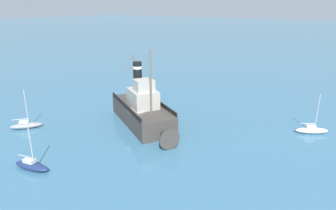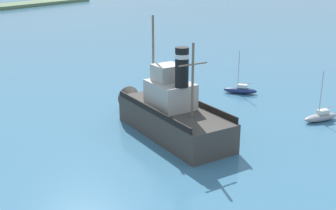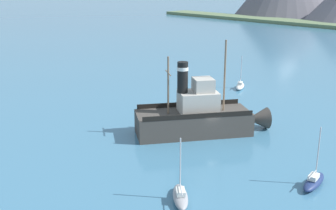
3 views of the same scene
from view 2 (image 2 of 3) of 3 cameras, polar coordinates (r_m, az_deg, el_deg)
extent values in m
plane|color=teal|center=(38.28, 1.03, -2.92)|extent=(600.00, 600.00, 0.00)
cube|color=#423D38|center=(35.94, 0.74, -2.30)|extent=(9.92, 12.56, 2.40)
cone|color=#423D38|center=(41.84, -4.63, 0.61)|extent=(3.25, 3.27, 2.35)
cube|color=#B2ADA3|center=(35.61, 0.31, 1.41)|extent=(4.63, 4.97, 2.20)
cube|color=#B2ADA3|center=(35.55, -0.12, 4.39)|extent=(2.91, 2.84, 1.40)
cylinder|color=black|center=(33.54, 1.89, 5.12)|extent=(1.10, 1.10, 3.20)
cylinder|color=silver|center=(33.36, 1.90, 6.62)|extent=(1.16, 1.16, 0.35)
cylinder|color=#75604C|center=(37.28, -2.01, 6.36)|extent=(0.20, 0.20, 7.50)
cylinder|color=#75604C|center=(32.54, 3.35, 3.24)|extent=(0.20, 0.20, 6.00)
cylinder|color=#75604C|center=(32.23, 3.40, 5.51)|extent=(2.29, 1.43, 0.12)
cube|color=black|center=(34.40, -2.27, -0.70)|extent=(5.94, 9.85, 0.50)
cube|color=black|center=(36.62, 3.58, 0.46)|extent=(5.94, 9.85, 0.50)
ellipsoid|color=gray|center=(42.06, 19.98, -1.58)|extent=(3.66, 3.23, 0.70)
cube|color=silver|center=(42.03, 20.26, -0.86)|extent=(1.26, 1.19, 0.36)
cylinder|color=#B7B7BC|center=(41.14, 20.05, 1.57)|extent=(0.10, 0.10, 4.20)
cylinder|color=#B7B7BC|center=(42.20, 20.70, -0.31)|extent=(1.46, 1.18, 0.08)
ellipsoid|color=navy|center=(48.93, 9.75, 1.96)|extent=(1.87, 3.95, 0.70)
cube|color=silver|center=(48.77, 10.02, 2.54)|extent=(0.86, 1.21, 0.36)
cylinder|color=#B7B7BC|center=(48.34, 9.55, 4.78)|extent=(0.10, 0.10, 4.20)
cylinder|color=#B7B7BC|center=(48.64, 10.51, 2.92)|extent=(0.46, 1.78, 0.08)
camera|label=1|loc=(69.51, -6.42, 18.75)|focal=32.00mm
camera|label=3|loc=(61.81, 43.14, 15.48)|focal=45.00mm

